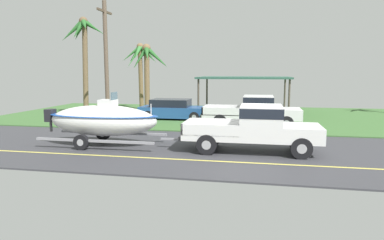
{
  "coord_description": "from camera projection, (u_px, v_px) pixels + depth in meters",
  "views": [
    {
      "loc": [
        0.38,
        -13.91,
        3.22
      ],
      "look_at": [
        -2.31,
        0.04,
        1.22
      ],
      "focal_mm": 32.3,
      "sensor_mm": 36.0,
      "label": 1
    }
  ],
  "objects": [
    {
      "name": "utility_pole",
      "position": [
        106.0,
        62.0,
        19.98
      ],
      "size": [
        0.24,
        1.8,
        7.2
      ],
      "color": "brown",
      "rests_on": "ground"
    },
    {
      "name": "palm_tree_near_right",
      "position": [
        84.0,
        41.0,
        23.89
      ],
      "size": [
        3.27,
        2.92,
        6.95
      ],
      "color": "brown",
      "rests_on": "ground"
    },
    {
      "name": "carport_awning",
      "position": [
        244.0,
        78.0,
        26.75
      ],
      "size": [
        6.98,
        4.77,
        2.82
      ],
      "color": "#4C4238",
      "rests_on": "ground"
    },
    {
      "name": "palm_tree_near_left",
      "position": [
        140.0,
        60.0,
        28.73
      ],
      "size": [
        3.24,
        3.2,
        5.56
      ],
      "color": "brown",
      "rests_on": "ground"
    },
    {
      "name": "palm_tree_far_left",
      "position": [
        148.0,
        63.0,
        25.99
      ],
      "size": [
        3.07,
        3.33,
        5.29
      ],
      "color": "brown",
      "rests_on": "ground"
    },
    {
      "name": "parked_pickup_background",
      "position": [
        258.0,
        110.0,
        20.05
      ],
      "size": [
        5.82,
        2.0,
        1.83
      ],
      "color": "silver",
      "rests_on": "ground"
    },
    {
      "name": "boat_on_trailer",
      "position": [
        103.0,
        120.0,
        15.08
      ],
      "size": [
        6.23,
        2.28,
        2.35
      ],
      "color": "gray",
      "rests_on": "ground"
    },
    {
      "name": "ground",
      "position": [
        252.0,
        122.0,
        22.2
      ],
      "size": [
        36.0,
        22.0,
        0.11
      ],
      "color": "#38383D"
    },
    {
      "name": "parked_sedan_near",
      "position": [
        173.0,
        110.0,
        23.25
      ],
      "size": [
        4.53,
        1.95,
        1.38
      ],
      "color": "#234C89",
      "rests_on": "ground"
    },
    {
      "name": "pickup_truck_towing",
      "position": [
        260.0,
        126.0,
        13.82
      ],
      "size": [
        5.63,
        2.02,
        1.88
      ],
      "color": "silver",
      "rests_on": "ground"
    }
  ]
}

